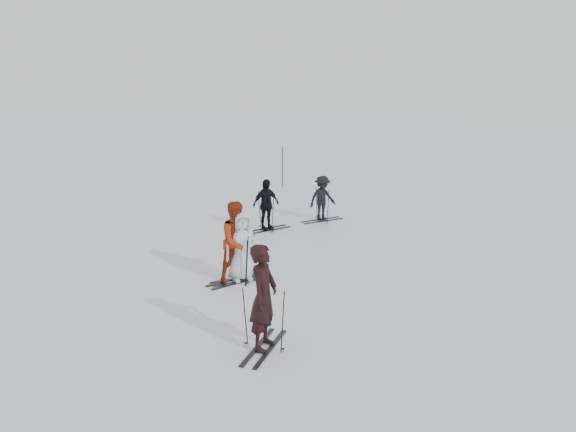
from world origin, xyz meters
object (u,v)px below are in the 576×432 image
object	(u,v)px
skier_grey	(241,247)
skier_uphill_left	(266,205)
skier_uphill_far	(322,199)
piste_marker	(282,167)
skier_near_dark	(263,298)
skier_red	(238,242)

from	to	relation	value
skier_grey	skier_uphill_left	distance (m)	4.63
skier_uphill_far	piste_marker	world-z (taller)	piste_marker
skier_near_dark	skier_grey	distance (m)	3.57
skier_near_dark	skier_grey	size ratio (longest dim) A/B	1.14
skier_red	skier_uphill_far	bearing A→B (deg)	29.29
skier_red	piste_marker	distance (m)	11.90
skier_grey	skier_uphill_far	world-z (taller)	skier_grey
skier_uphill_far	piste_marker	distance (m)	6.17
skier_uphill_left	skier_uphill_far	distance (m)	2.24
skier_near_dark	skier_uphill_far	size ratio (longest dim) A/B	1.28
skier_red	piste_marker	size ratio (longest dim) A/B	1.09
skier_near_dark	skier_red	distance (m)	3.57
skier_near_dark	skier_uphill_far	distance (m)	9.48
skier_uphill_far	piste_marker	bearing A→B (deg)	73.74
skier_uphill_left	piste_marker	xyz separation A→B (m)	(-3.44, 6.38, 0.08)
skier_uphill_left	skier_uphill_far	bearing A→B (deg)	-2.28
skier_uphill_left	skier_uphill_far	xyz separation A→B (m)	(0.94, 2.03, -0.06)
skier_red	skier_grey	distance (m)	0.14
skier_near_dark	skier_uphill_left	size ratio (longest dim) A/B	1.19
skier_uphill_far	skier_near_dark	bearing A→B (deg)	-129.31
skier_near_dark	skier_uphill_left	distance (m)	8.12
skier_near_dark	skier_red	xyz separation A→B (m)	(-2.49, 2.55, -0.00)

